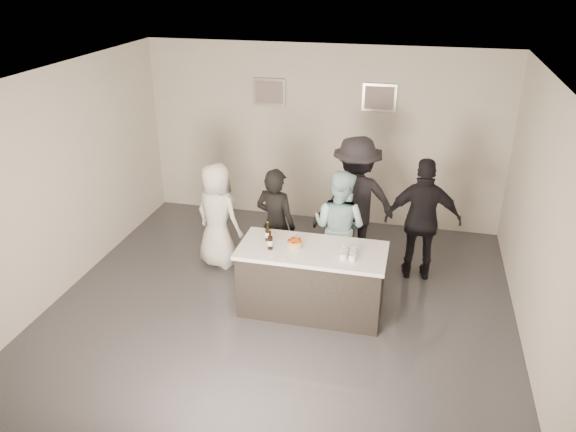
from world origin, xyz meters
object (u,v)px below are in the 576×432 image
object	(u,v)px
beer_bottle_b	(270,240)
person_guest_left	(217,216)
person_main_blue	(339,227)
person_guest_right	(423,220)
bar_counter	(312,280)
person_guest_back	(355,201)
cake	(295,244)
person_main_black	(276,225)
beer_bottle_a	(268,231)

from	to	relation	value
beer_bottle_b	person_guest_left	bearing A→B (deg)	136.77
person_main_blue	person_guest_right	size ratio (longest dim) A/B	0.92
bar_counter	person_guest_right	xyz separation A→B (m)	(1.33, 1.20, 0.44)
person_guest_back	beer_bottle_b	bearing A→B (deg)	32.94
bar_counter	person_guest_right	world-z (taller)	person_guest_right
bar_counter	beer_bottle_b	xyz separation A→B (m)	(-0.51, -0.12, 0.58)
cake	person_main_blue	size ratio (longest dim) A/B	0.12
person_main_black	person_guest_back	distance (m)	1.26
person_guest_back	cake	bearing A→B (deg)	39.91
cake	person_main_black	xyz separation A→B (m)	(-0.43, 0.71, -0.11)
beer_bottle_b	person_main_black	xyz separation A→B (m)	(-0.15, 0.84, -0.20)
cake	person_guest_back	size ratio (longest dim) A/B	0.10
bar_counter	person_guest_back	xyz separation A→B (m)	(0.36, 1.45, 0.53)
cake	person_guest_left	distance (m)	1.63
person_main_black	person_main_blue	bearing A→B (deg)	-155.06
beer_bottle_a	beer_bottle_b	world-z (taller)	same
beer_bottle_b	person_main_black	world-z (taller)	person_main_black
beer_bottle_a	person_main_black	size ratio (longest dim) A/B	0.16
bar_counter	person_main_black	xyz separation A→B (m)	(-0.66, 0.72, 0.38)
cake	beer_bottle_a	xyz separation A→B (m)	(-0.38, 0.08, 0.09)
person_guest_left	person_guest_right	xyz separation A→B (m)	(2.92, 0.31, 0.10)
beer_bottle_a	beer_bottle_b	bearing A→B (deg)	-67.30
person_main_black	bar_counter	bearing A→B (deg)	148.69
person_guest_back	bar_counter	bearing A→B (deg)	48.09
beer_bottle_a	person_guest_right	xyz separation A→B (m)	(1.93, 1.11, -0.14)
person_main_black	person_guest_left	world-z (taller)	person_main_black
person_main_blue	beer_bottle_a	bearing A→B (deg)	63.18
beer_bottle_a	person_guest_back	distance (m)	1.66
cake	person_main_black	bearing A→B (deg)	121.46
bar_counter	person_guest_left	world-z (taller)	person_guest_left
person_guest_left	person_guest_right	bearing A→B (deg)	-152.07
beer_bottle_a	person_guest_right	bearing A→B (deg)	29.85
person_main_black	person_main_blue	distance (m)	0.88
person_main_black	cake	bearing A→B (deg)	137.48
beer_bottle_a	person_main_blue	world-z (taller)	person_main_blue
bar_counter	person_main_black	size ratio (longest dim) A/B	1.12
person_guest_right	person_guest_back	distance (m)	1.01
beer_bottle_b	beer_bottle_a	bearing A→B (deg)	112.70
beer_bottle_b	person_guest_right	world-z (taller)	person_guest_right
person_main_blue	person_guest_right	world-z (taller)	person_guest_right
person_main_blue	person_guest_left	xyz separation A→B (m)	(-1.80, 0.03, -0.03)
beer_bottle_a	person_guest_back	bearing A→B (deg)	54.81
person_main_black	person_guest_left	xyz separation A→B (m)	(-0.93, 0.17, -0.04)
beer_bottle_b	person_main_black	bearing A→B (deg)	99.96
beer_bottle_b	person_guest_right	size ratio (longest dim) A/B	0.15
person_main_black	person_main_blue	world-z (taller)	person_main_black
cake	person_main_black	world-z (taller)	person_main_black
person_guest_back	person_guest_right	bearing A→B (deg)	137.57
cake	person_main_black	distance (m)	0.84
bar_counter	person_main_blue	xyz separation A→B (m)	(0.21, 0.85, 0.38)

